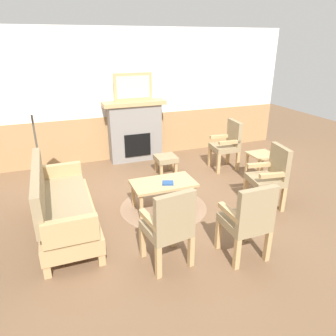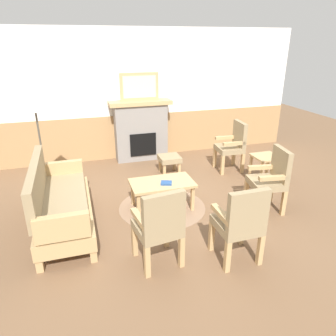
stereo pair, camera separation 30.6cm
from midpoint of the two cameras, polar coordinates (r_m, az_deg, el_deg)
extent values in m
plane|color=brown|center=(4.93, -0.34, -7.40)|extent=(14.00, 14.00, 0.00)
cube|color=white|center=(6.87, -8.17, 12.93)|extent=(7.20, 0.12, 2.70)
cube|color=#A87F51|center=(6.99, -7.66, 5.76)|extent=(7.20, 0.02, 0.95)
cube|color=gray|center=(6.79, -7.34, 6.37)|extent=(1.10, 0.36, 1.20)
cube|color=black|center=(6.67, -6.85, 4.14)|extent=(0.56, 0.02, 0.48)
cube|color=tan|center=(6.64, -7.62, 11.68)|extent=(1.30, 0.44, 0.08)
cube|color=tan|center=(6.59, -7.76, 14.42)|extent=(0.80, 0.03, 0.56)
cube|color=#B2C6A8|center=(6.58, -7.72, 14.40)|extent=(0.68, 0.01, 0.44)
cube|color=tan|center=(3.91, -14.29, -15.71)|extent=(0.08, 0.08, 0.16)
cube|color=tan|center=(5.34, -16.65, -4.96)|extent=(0.08, 0.08, 0.16)
cube|color=tan|center=(3.92, -23.36, -16.87)|extent=(0.08, 0.08, 0.16)
cube|color=tan|center=(5.35, -23.05, -5.82)|extent=(0.08, 0.08, 0.16)
cube|color=tan|center=(4.51, -19.72, -8.08)|extent=(0.70, 1.80, 0.20)
cube|color=#937F5B|center=(4.44, -19.98, -6.29)|extent=(0.60, 1.70, 0.12)
cube|color=#937F5B|center=(4.32, -24.47, -3.17)|extent=(0.10, 1.70, 0.50)
cube|color=tan|center=(3.64, -19.69, -10.85)|extent=(0.60, 0.10, 0.30)
cube|color=tan|center=(5.16, -20.50, -0.92)|extent=(0.60, 0.10, 0.30)
cube|color=tan|center=(4.58, -6.82, -7.18)|extent=(0.05, 0.05, 0.40)
cube|color=tan|center=(4.82, 2.94, -5.48)|extent=(0.05, 0.05, 0.40)
cube|color=tan|center=(4.96, -8.09, -4.82)|extent=(0.05, 0.05, 0.40)
cube|color=tan|center=(5.18, 1.00, -3.36)|extent=(0.05, 0.05, 0.40)
cube|color=tan|center=(4.77, -2.70, -2.82)|extent=(0.96, 0.56, 0.04)
cylinder|color=#896B51|center=(4.96, -2.62, -7.19)|extent=(1.36, 1.36, 0.01)
cube|color=navy|center=(4.69, -1.89, -2.77)|extent=(0.20, 0.18, 0.03)
cube|color=tan|center=(5.96, -2.71, -0.54)|extent=(0.05, 0.05, 0.26)
cube|color=tan|center=(6.05, -0.02, -0.15)|extent=(0.05, 0.05, 0.26)
cube|color=tan|center=(6.23, -3.58, 0.46)|extent=(0.05, 0.05, 0.26)
cube|color=tan|center=(6.32, -0.98, 0.82)|extent=(0.05, 0.05, 0.26)
cube|color=#937F5B|center=(6.07, -1.84, 1.73)|extent=(0.40, 0.40, 0.10)
cube|color=tan|center=(4.83, 14.27, -6.08)|extent=(0.07, 0.07, 0.40)
cube|color=tan|center=(5.17, 12.29, -3.95)|extent=(0.07, 0.07, 0.40)
cube|color=tan|center=(5.02, 18.61, -5.47)|extent=(0.07, 0.07, 0.40)
cube|color=tan|center=(5.35, 16.42, -3.46)|extent=(0.07, 0.07, 0.40)
cube|color=#937F5B|center=(4.98, 15.69, -2.14)|extent=(0.55, 0.55, 0.10)
cube|color=#937F5B|center=(4.97, 18.09, 1.13)|extent=(0.15, 0.49, 0.48)
cube|color=tan|center=(4.75, 17.00, -1.26)|extent=(0.45, 0.14, 0.06)
cube|color=tan|center=(5.09, 14.86, 0.53)|extent=(0.45, 0.14, 0.06)
cube|color=tan|center=(6.16, 7.78, 0.75)|extent=(0.06, 0.06, 0.40)
cube|color=tan|center=(6.52, 6.27, 2.04)|extent=(0.06, 0.06, 0.40)
cube|color=tan|center=(6.34, 11.24, 1.14)|extent=(0.06, 0.06, 0.40)
cube|color=tan|center=(6.69, 9.59, 2.39)|extent=(0.06, 0.06, 0.40)
cube|color=#937F5B|center=(6.34, 8.85, 3.72)|extent=(0.51, 0.51, 0.10)
cube|color=#937F5B|center=(6.34, 10.65, 6.35)|extent=(0.11, 0.48, 0.48)
cube|color=tan|center=(6.11, 9.76, 4.63)|extent=(0.44, 0.10, 0.06)
cube|color=tan|center=(6.47, 8.17, 5.70)|extent=(0.44, 0.10, 0.06)
cube|color=tan|center=(4.01, 6.97, -11.92)|extent=(0.06, 0.06, 0.40)
cube|color=tan|center=(4.19, 12.14, -10.57)|extent=(0.06, 0.06, 0.40)
cube|color=tan|center=(3.71, 10.08, -15.23)|extent=(0.06, 0.06, 0.40)
cube|color=tan|center=(3.92, 15.52, -13.55)|extent=(0.06, 0.06, 0.40)
cube|color=#937F5B|center=(3.81, 11.46, -9.68)|extent=(0.48, 0.48, 0.10)
cube|color=#937F5B|center=(3.53, 13.54, -7.22)|extent=(0.48, 0.08, 0.48)
cube|color=tan|center=(3.63, 8.90, -8.11)|extent=(0.07, 0.44, 0.06)
cube|color=tan|center=(3.83, 14.27, -6.83)|extent=(0.07, 0.44, 0.06)
cube|color=tan|center=(3.87, -6.98, -13.30)|extent=(0.07, 0.07, 0.40)
cube|color=tan|center=(4.01, -1.28, -11.73)|extent=(0.07, 0.07, 0.40)
cube|color=tan|center=(3.56, -4.35, -16.83)|extent=(0.07, 0.07, 0.40)
cube|color=tan|center=(3.71, 1.79, -14.92)|extent=(0.07, 0.07, 0.40)
cube|color=#937F5B|center=(3.63, -2.78, -10.96)|extent=(0.54, 0.54, 0.10)
cube|color=#937F5B|center=(3.33, -1.36, -8.45)|extent=(0.49, 0.14, 0.48)
cube|color=tan|center=(3.47, -5.92, -9.45)|extent=(0.13, 0.45, 0.06)
cube|color=tan|center=(3.62, 0.12, -7.88)|extent=(0.13, 0.45, 0.06)
cube|color=tan|center=(5.96, 12.69, 0.25)|extent=(0.04, 0.04, 0.52)
cube|color=tan|center=(6.16, 15.50, 0.69)|extent=(0.04, 0.04, 0.52)
cube|color=tan|center=(5.69, 14.63, -1.02)|extent=(0.04, 0.04, 0.52)
cube|color=tan|center=(5.89, 17.51, -0.52)|extent=(0.04, 0.04, 0.52)
cube|color=tan|center=(5.83, 15.35, 2.37)|extent=(0.44, 0.44, 0.03)
cylinder|color=#332D28|center=(5.72, -22.95, -4.72)|extent=(0.24, 0.24, 0.03)
cylinder|color=#4C473D|center=(5.45, -24.06, 2.00)|extent=(0.03, 0.03, 1.40)
cone|color=silver|center=(5.25, -25.48, 10.46)|extent=(0.36, 0.36, 0.25)
camera|label=1|loc=(0.15, -91.76, -0.72)|focal=33.41mm
camera|label=2|loc=(0.15, 88.24, 0.72)|focal=33.41mm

